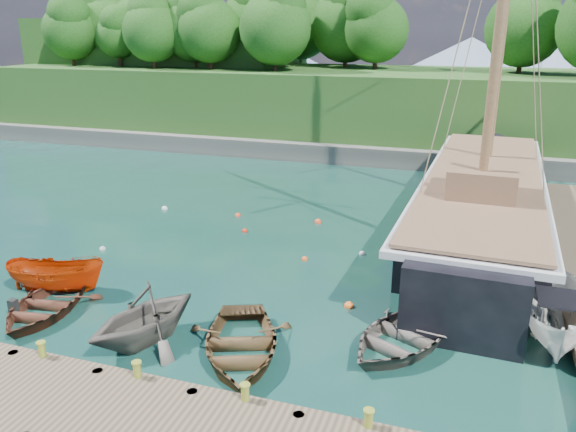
% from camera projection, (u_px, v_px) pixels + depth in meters
% --- Properties ---
extents(ground, '(160.00, 160.00, 0.00)m').
position_uv_depth(ground, '(249.00, 313.00, 18.93)').
color(ground, '#15382A').
rests_on(ground, ground).
extents(bollard_0, '(0.26, 0.26, 0.45)m').
position_uv_depth(bollard_0, '(46.00, 375.00, 15.55)').
color(bollard_0, olive).
rests_on(bollard_0, ground).
extents(bollard_1, '(0.26, 0.26, 0.45)m').
position_uv_depth(bollard_1, '(140.00, 396.00, 14.65)').
color(bollard_1, olive).
rests_on(bollard_1, ground).
extents(bollard_2, '(0.26, 0.26, 0.45)m').
position_uv_depth(bollard_2, '(246.00, 420.00, 13.75)').
color(bollard_2, olive).
rests_on(bollard_2, ground).
extents(rowboat_0, '(3.53, 4.49, 0.84)m').
position_uv_depth(rowboat_0, '(45.00, 314.00, 18.90)').
color(rowboat_0, '#502A1D').
rests_on(rowboat_0, ground).
extents(rowboat_1, '(4.37, 4.67, 1.98)m').
position_uv_depth(rowboat_1, '(146.00, 341.00, 17.27)').
color(rowboat_1, '#655E55').
rests_on(rowboat_1, ground).
extents(rowboat_2, '(4.71, 5.44, 0.94)m').
position_uv_depth(rowboat_2, '(240.00, 355.00, 16.50)').
color(rowboat_2, brown).
rests_on(rowboat_2, ground).
extents(rowboat_3, '(4.80, 5.41, 0.93)m').
position_uv_depth(rowboat_3, '(401.00, 346.00, 16.98)').
color(rowboat_3, '#5B534D').
rests_on(rowboat_3, ground).
extents(motorboat_orange, '(3.89, 2.17, 1.42)m').
position_uv_depth(motorboat_orange, '(59.00, 291.00, 20.52)').
color(motorboat_orange, '#BC3406').
rests_on(motorboat_orange, ground).
extents(cabin_boat_white, '(2.03, 4.86, 1.84)m').
position_uv_depth(cabin_boat_white, '(553.00, 340.00, 17.30)').
color(cabin_boat_white, silver).
rests_on(cabin_boat_white, ground).
extents(schooner, '(6.14, 28.70, 21.23)m').
position_uv_depth(schooner, '(481.00, 207.00, 26.21)').
color(schooner, black).
rests_on(schooner, ground).
extents(mooring_buoy_0, '(0.27, 0.27, 0.27)m').
position_uv_depth(mooring_buoy_0, '(103.00, 250.00, 24.37)').
color(mooring_buoy_0, silver).
rests_on(mooring_buoy_0, ground).
extents(mooring_buoy_1, '(0.27, 0.27, 0.27)m').
position_uv_depth(mooring_buoy_1, '(245.00, 232.00, 26.52)').
color(mooring_buoy_1, red).
rests_on(mooring_buoy_1, ground).
extents(mooring_buoy_2, '(0.28, 0.28, 0.28)m').
position_uv_depth(mooring_buoy_2, '(305.00, 260.00, 23.29)').
color(mooring_buoy_2, '#E4581D').
rests_on(mooring_buoy_2, ground).
extents(mooring_buoy_3, '(0.28, 0.28, 0.28)m').
position_uv_depth(mooring_buoy_3, '(362.00, 254.00, 23.85)').
color(mooring_buoy_3, silver).
rests_on(mooring_buoy_3, ground).
extents(mooring_buoy_4, '(0.30, 0.30, 0.30)m').
position_uv_depth(mooring_buoy_4, '(238.00, 216.00, 28.74)').
color(mooring_buoy_4, '#FA4321').
rests_on(mooring_buoy_4, ground).
extents(mooring_buoy_5, '(0.35, 0.35, 0.35)m').
position_uv_depth(mooring_buoy_5, '(318.00, 223.00, 27.75)').
color(mooring_buoy_5, '#F04A22').
rests_on(mooring_buoy_5, ground).
extents(mooring_buoy_6, '(0.33, 0.33, 0.33)m').
position_uv_depth(mooring_buoy_6, '(165.00, 209.00, 29.81)').
color(mooring_buoy_6, white).
rests_on(mooring_buoy_6, ground).
extents(mooring_buoy_7, '(0.35, 0.35, 0.35)m').
position_uv_depth(mooring_buoy_7, '(349.00, 307.00, 19.36)').
color(mooring_buoy_7, orange).
rests_on(mooring_buoy_7, ground).
extents(headland, '(51.00, 19.31, 12.90)m').
position_uv_depth(headland, '(247.00, 71.00, 49.25)').
color(headland, '#474744').
rests_on(headland, ground).
extents(distant_ridge, '(117.00, 40.00, 10.00)m').
position_uv_depth(distant_ridge, '(464.00, 64.00, 79.21)').
color(distant_ridge, '#728CA5').
rests_on(distant_ridge, ground).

